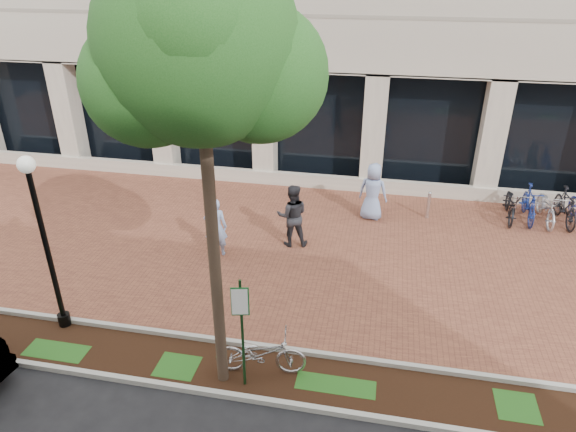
% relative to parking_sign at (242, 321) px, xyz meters
% --- Properties ---
extents(ground, '(120.00, 120.00, 0.00)m').
position_rel_parking_sign_xyz_m(ground, '(-0.09, 5.61, -1.59)').
color(ground, black).
rests_on(ground, ground).
extents(brick_plaza, '(40.00, 9.00, 0.01)m').
position_rel_parking_sign_xyz_m(brick_plaza, '(-0.09, 5.61, -1.59)').
color(brick_plaza, brown).
rests_on(brick_plaza, ground).
extents(planting_strip, '(40.00, 1.50, 0.01)m').
position_rel_parking_sign_xyz_m(planting_strip, '(-0.09, 0.36, -1.59)').
color(planting_strip, black).
rests_on(planting_strip, ground).
extents(curb_plaza_side, '(40.00, 0.12, 0.12)m').
position_rel_parking_sign_xyz_m(curb_plaza_side, '(-0.09, 1.11, -1.53)').
color(curb_plaza_side, '#A4A49B').
rests_on(curb_plaza_side, ground).
extents(curb_street_side, '(40.00, 0.12, 0.12)m').
position_rel_parking_sign_xyz_m(curb_street_side, '(-0.09, -0.39, -1.53)').
color(curb_street_side, '#A4A49B').
rests_on(curb_street_side, ground).
extents(parking_sign, '(0.34, 0.07, 2.51)m').
position_rel_parking_sign_xyz_m(parking_sign, '(0.00, 0.00, 0.00)').
color(parking_sign, '#153B19').
rests_on(parking_sign, ground).
extents(lamppost, '(0.36, 0.36, 4.19)m').
position_rel_parking_sign_xyz_m(lamppost, '(-4.64, 1.01, 0.78)').
color(lamppost, black).
rests_on(lamppost, ground).
extents(street_tree, '(3.68, 3.06, 8.09)m').
position_rel_parking_sign_xyz_m(street_tree, '(-0.43, 0.11, 4.76)').
color(street_tree, '#4E3A2C').
rests_on(street_tree, ground).
extents(locked_bicycle, '(1.94, 0.90, 0.98)m').
position_rel_parking_sign_xyz_m(locked_bicycle, '(0.23, 0.43, -1.10)').
color(locked_bicycle, '#B4B4B8').
rests_on(locked_bicycle, ground).
extents(pedestrian_left, '(0.72, 0.55, 1.78)m').
position_rel_parking_sign_xyz_m(pedestrian_left, '(-2.14, 4.76, -0.70)').
color(pedestrian_left, '#8FA5D5').
rests_on(pedestrian_left, ground).
extents(pedestrian_mid, '(1.06, 0.90, 1.91)m').
position_rel_parking_sign_xyz_m(pedestrian_mid, '(-0.13, 5.76, -0.64)').
color(pedestrian_mid, '#25252A').
rests_on(pedestrian_mid, ground).
extents(pedestrian_right, '(1.03, 0.78, 1.91)m').
position_rel_parking_sign_xyz_m(pedestrian_right, '(2.09, 7.95, -0.64)').
color(pedestrian_right, '#899DCC').
rests_on(pedestrian_right, ground).
extents(bollard, '(0.12, 0.12, 0.94)m').
position_rel_parking_sign_xyz_m(bollard, '(3.91, 8.33, -1.11)').
color(bollard, silver).
rests_on(bollard, ground).
extents(bike_rack_cluster, '(3.10, 2.06, 1.16)m').
position_rel_parking_sign_xyz_m(bike_rack_cluster, '(7.63, 8.81, -1.05)').
color(bike_rack_cluster, black).
rests_on(bike_rack_cluster, ground).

